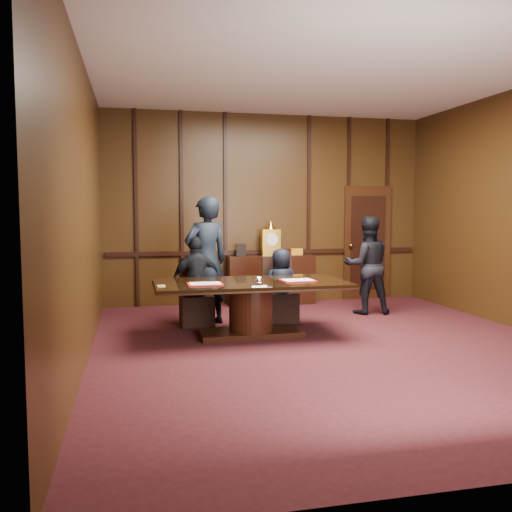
{
  "coord_description": "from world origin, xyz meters",
  "views": [
    {
      "loc": [
        -2.45,
        -6.36,
        1.73
      ],
      "look_at": [
        -0.68,
        1.47,
        1.05
      ],
      "focal_mm": 38.0,
      "sensor_mm": 36.0,
      "label": 1
    }
  ],
  "objects_px": {
    "sideboard": "(271,278)",
    "witness_right": "(367,265)",
    "witness_left": "(206,261)",
    "conference_table": "(251,299)",
    "signatory_left": "(197,281)",
    "signatory_right": "(281,285)"
  },
  "relations": [
    {
      "from": "sideboard",
      "to": "witness_right",
      "type": "distance_m",
      "value": 1.87
    },
    {
      "from": "sideboard",
      "to": "signatory_left",
      "type": "xyz_separation_m",
      "value": [
        -1.55,
        -1.64,
        0.19
      ]
    },
    {
      "from": "signatory_right",
      "to": "sideboard",
      "type": "bearing_deg",
      "value": -102.38
    },
    {
      "from": "witness_left",
      "to": "witness_right",
      "type": "xyz_separation_m",
      "value": [
        2.74,
        0.26,
        -0.16
      ]
    },
    {
      "from": "signatory_left",
      "to": "sideboard",
      "type": "bearing_deg",
      "value": -141.36
    },
    {
      "from": "signatory_left",
      "to": "witness_right",
      "type": "distance_m",
      "value": 2.93
    },
    {
      "from": "sideboard",
      "to": "signatory_left",
      "type": "height_order",
      "value": "sideboard"
    },
    {
      "from": "signatory_left",
      "to": "witness_left",
      "type": "height_order",
      "value": "witness_left"
    },
    {
      "from": "conference_table",
      "to": "signatory_left",
      "type": "bearing_deg",
      "value": 129.09
    },
    {
      "from": "signatory_left",
      "to": "witness_left",
      "type": "distance_m",
      "value": 0.36
    },
    {
      "from": "conference_table",
      "to": "witness_left",
      "type": "relative_size",
      "value": 1.35
    },
    {
      "from": "sideboard",
      "to": "witness_left",
      "type": "distance_m",
      "value": 2.11
    },
    {
      "from": "conference_table",
      "to": "witness_left",
      "type": "bearing_deg",
      "value": 117.82
    },
    {
      "from": "signatory_left",
      "to": "witness_left",
      "type": "xyz_separation_m",
      "value": [
        0.16,
        0.13,
        0.29
      ]
    },
    {
      "from": "witness_left",
      "to": "witness_right",
      "type": "distance_m",
      "value": 2.75
    },
    {
      "from": "sideboard",
      "to": "witness_right",
      "type": "height_order",
      "value": "witness_right"
    },
    {
      "from": "sideboard",
      "to": "witness_right",
      "type": "xyz_separation_m",
      "value": [
        1.35,
        -1.26,
        0.33
      ]
    },
    {
      "from": "sideboard",
      "to": "signatory_right",
      "type": "distance_m",
      "value": 1.66
    },
    {
      "from": "sideboard",
      "to": "witness_left",
      "type": "relative_size",
      "value": 0.82
    },
    {
      "from": "sideboard",
      "to": "conference_table",
      "type": "distance_m",
      "value": 2.6
    },
    {
      "from": "conference_table",
      "to": "witness_right",
      "type": "height_order",
      "value": "witness_right"
    },
    {
      "from": "witness_right",
      "to": "signatory_right",
      "type": "bearing_deg",
      "value": 22.42
    }
  ]
}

